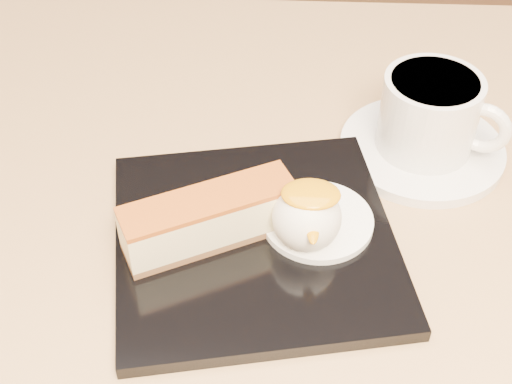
{
  "coord_description": "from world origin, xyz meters",
  "views": [
    {
      "loc": [
        0.01,
        -0.39,
        1.15
      ],
      "look_at": [
        -0.01,
        0.02,
        0.76
      ],
      "focal_mm": 50.0,
      "sensor_mm": 36.0,
      "label": 1
    }
  ],
  "objects_px": {
    "table": "(262,351)",
    "ice_cream_scoop": "(307,218)",
    "saucer": "(422,149)",
    "coffee_cup": "(432,113)",
    "cheesecake": "(209,218)",
    "dessert_plate": "(255,240)"
  },
  "relations": [
    {
      "from": "saucer",
      "to": "dessert_plate",
      "type": "bearing_deg",
      "value": -140.42
    },
    {
      "from": "table",
      "to": "dessert_plate",
      "type": "bearing_deg",
      "value": -146.17
    },
    {
      "from": "saucer",
      "to": "table",
      "type": "bearing_deg",
      "value": -140.16
    },
    {
      "from": "table",
      "to": "dessert_plate",
      "type": "height_order",
      "value": "dessert_plate"
    },
    {
      "from": "dessert_plate",
      "to": "cheesecake",
      "type": "distance_m",
      "value": 0.05
    },
    {
      "from": "table",
      "to": "ice_cream_scoop",
      "type": "bearing_deg",
      "value": -16.27
    },
    {
      "from": "table",
      "to": "saucer",
      "type": "distance_m",
      "value": 0.24
    },
    {
      "from": "dessert_plate",
      "to": "saucer",
      "type": "distance_m",
      "value": 0.19
    },
    {
      "from": "table",
      "to": "saucer",
      "type": "xyz_separation_m",
      "value": [
        0.14,
        0.12,
        0.16
      ]
    },
    {
      "from": "table",
      "to": "ice_cream_scoop",
      "type": "distance_m",
      "value": 0.2
    },
    {
      "from": "coffee_cup",
      "to": "cheesecake",
      "type": "bearing_deg",
      "value": -122.24
    },
    {
      "from": "table",
      "to": "cheesecake",
      "type": "relative_size",
      "value": 5.78
    },
    {
      "from": "dessert_plate",
      "to": "coffee_cup",
      "type": "relative_size",
      "value": 1.96
    },
    {
      "from": "ice_cream_scoop",
      "to": "coffee_cup",
      "type": "distance_m",
      "value": 0.17
    },
    {
      "from": "saucer",
      "to": "coffee_cup",
      "type": "distance_m",
      "value": 0.04
    },
    {
      "from": "cheesecake",
      "to": "ice_cream_scoop",
      "type": "bearing_deg",
      "value": -26.18
    },
    {
      "from": "saucer",
      "to": "ice_cream_scoop",
      "type": "bearing_deg",
      "value": -130.31
    },
    {
      "from": "cheesecake",
      "to": "coffee_cup",
      "type": "distance_m",
      "value": 0.22
    },
    {
      "from": "coffee_cup",
      "to": "ice_cream_scoop",
      "type": "bearing_deg",
      "value": -107.64
    },
    {
      "from": "coffee_cup",
      "to": "table",
      "type": "bearing_deg",
      "value": -117.37
    },
    {
      "from": "table",
      "to": "saucer",
      "type": "height_order",
      "value": "saucer"
    },
    {
      "from": "cheesecake",
      "to": "dessert_plate",
      "type": "bearing_deg",
      "value": -18.05
    }
  ]
}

